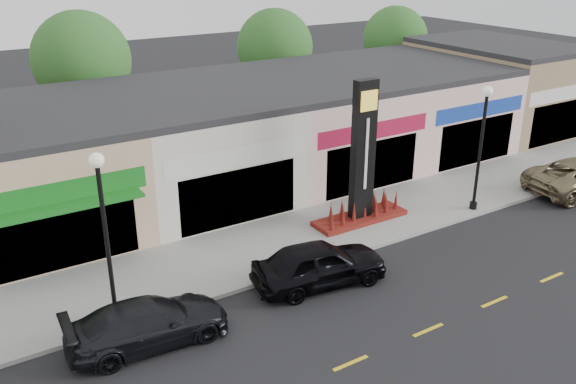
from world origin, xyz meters
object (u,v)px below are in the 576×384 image
lamp_west_near (104,222)px  pylon_sign (362,173)px  car_dark_sedan (148,323)px  lamp_east_near (482,136)px  car_black_sedan (319,264)px

lamp_west_near → pylon_sign: pylon_sign is taller
car_dark_sedan → pylon_sign: bearing=-69.5°
lamp_east_near → pylon_sign: pylon_sign is taller
lamp_east_near → lamp_west_near: bearing=180.0°
lamp_east_near → pylon_sign: 5.42m
pylon_sign → lamp_east_near: bearing=-18.7°
lamp_west_near → lamp_east_near: (16.00, 0.00, 0.00)m
lamp_west_near → car_black_sedan: size_ratio=1.16×
pylon_sign → car_black_sedan: 5.53m
pylon_sign → car_black_sedan: (-4.29, -3.17, -1.47)m
pylon_sign → car_dark_sedan: pylon_sign is taller
lamp_west_near → pylon_sign: (11.00, 1.70, -1.20)m
lamp_west_near → car_black_sedan: (6.71, -1.47, -2.67)m
lamp_west_near → lamp_east_near: size_ratio=1.00×
lamp_east_near → car_black_sedan: bearing=-171.0°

